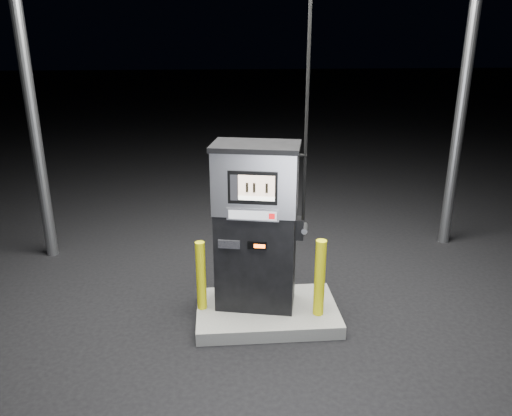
{
  "coord_description": "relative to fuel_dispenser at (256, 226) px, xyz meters",
  "views": [
    {
      "loc": [
        -0.53,
        -4.98,
        3.13
      ],
      "look_at": [
        -0.13,
        0.0,
        1.35
      ],
      "focal_mm": 35.0,
      "sensor_mm": 36.0,
      "label": 1
    }
  ],
  "objects": [
    {
      "name": "bollard_left",
      "position": [
        -0.62,
        -0.06,
        -0.56
      ],
      "size": [
        0.14,
        0.14,
        0.81
      ],
      "primitive_type": "cylinder",
      "rotation": [
        0.0,
        0.0,
        -0.4
      ],
      "color": "#D5D00B",
      "rests_on": "pump_island"
    },
    {
      "name": "ground",
      "position": [
        0.12,
        -0.1,
        -1.11
      ],
      "size": [
        80.0,
        80.0,
        0.0
      ],
      "primitive_type": "plane",
      "color": "black",
      "rests_on": "ground"
    },
    {
      "name": "fuel_dispenser",
      "position": [
        0.0,
        0.0,
        0.0
      ],
      "size": [
        1.08,
        0.74,
        3.89
      ],
      "rotation": [
        0.0,
        0.0,
        -0.21
      ],
      "color": "black",
      "rests_on": "pump_island"
    },
    {
      "name": "pump_island",
      "position": [
        0.12,
        -0.1,
        -1.04
      ],
      "size": [
        1.6,
        1.0,
        0.15
      ],
      "primitive_type": "cube",
      "color": "#5E5D59",
      "rests_on": "ground"
    },
    {
      "name": "bollard_right",
      "position": [
        0.67,
        -0.29,
        -0.52
      ],
      "size": [
        0.15,
        0.15,
        0.89
      ],
      "primitive_type": "cylinder",
      "rotation": [
        0.0,
        0.0,
        0.32
      ],
      "color": "#D5D00B",
      "rests_on": "pump_island"
    }
  ]
}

